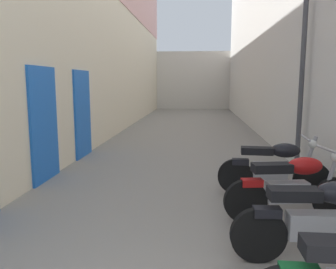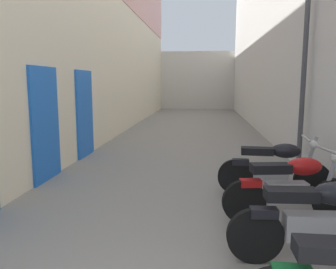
% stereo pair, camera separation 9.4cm
% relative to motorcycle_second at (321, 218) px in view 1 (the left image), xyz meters
% --- Properties ---
extents(ground_plane, '(39.86, 39.86, 0.00)m').
position_rel_motorcycle_second_xyz_m(ground_plane, '(-1.66, 7.08, -0.50)').
color(ground_plane, gray).
extents(building_left, '(0.45, 23.86, 8.75)m').
position_rel_motorcycle_second_xyz_m(building_left, '(-4.44, 9.03, 3.91)').
color(building_left, beige).
rests_on(building_left, ground).
extents(building_right, '(0.45, 23.86, 7.54)m').
position_rel_motorcycle_second_xyz_m(building_right, '(1.14, 9.07, 3.27)').
color(building_right, silver).
rests_on(building_right, ground).
extents(building_far_end, '(8.19, 2.00, 4.07)m').
position_rel_motorcycle_second_xyz_m(building_far_end, '(-1.66, 22.01, 1.53)').
color(building_far_end, beige).
rests_on(building_far_end, ground).
extents(motorcycle_second, '(1.85, 0.58, 1.04)m').
position_rel_motorcycle_second_xyz_m(motorcycle_second, '(0.00, 0.00, 0.00)').
color(motorcycle_second, black).
rests_on(motorcycle_second, ground).
extents(motorcycle_third, '(1.84, 0.58, 1.04)m').
position_rel_motorcycle_second_xyz_m(motorcycle_third, '(-0.00, 1.12, 0.00)').
color(motorcycle_third, black).
rests_on(motorcycle_third, ground).
extents(motorcycle_fourth, '(1.85, 0.58, 1.04)m').
position_rel_motorcycle_second_xyz_m(motorcycle_fourth, '(-0.00, 2.21, 0.00)').
color(motorcycle_fourth, black).
rests_on(motorcycle_fourth, ground).
extents(street_lamp, '(0.79, 0.18, 4.81)m').
position_rel_motorcycle_second_xyz_m(street_lamp, '(0.70, 3.66, 2.30)').
color(street_lamp, '#47474C').
rests_on(street_lamp, ground).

